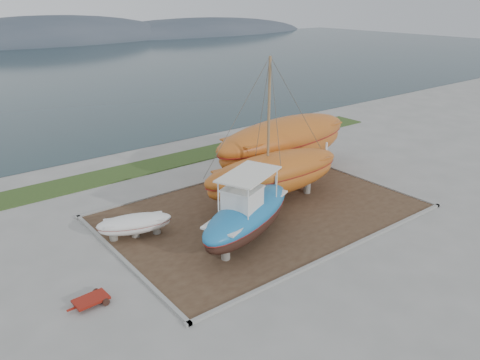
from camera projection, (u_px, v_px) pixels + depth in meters
ground at (310, 237)px, 25.45m from camera, size 140.00×140.00×0.00m
dirt_patch at (263, 212)px, 28.36m from camera, size 18.00×12.00×0.06m
curb_frame at (263, 211)px, 28.35m from camera, size 18.60×12.60×0.15m
grass_strip at (167, 162)px, 36.77m from camera, size 44.00×3.00×0.08m
sea at (1, 75)px, 76.67m from camera, size 260.00×100.00×0.04m
blue_caique at (248, 208)px, 24.39m from camera, size 8.16×5.25×3.77m
white_dinghy at (135, 226)px, 25.21m from camera, size 4.28×2.72×1.20m
orange_sailboat at (275, 133)px, 27.87m from camera, size 10.02×3.57×9.07m
orange_bare_hull at (284, 148)px, 33.56m from camera, size 12.52×4.52×4.03m
red_trailer at (91, 301)px, 19.89m from camera, size 2.17×1.17×0.30m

